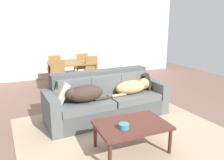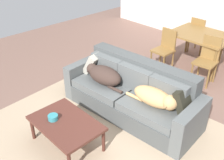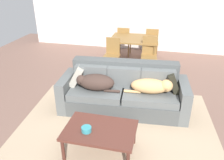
{
  "view_description": "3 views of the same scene",
  "coord_description": "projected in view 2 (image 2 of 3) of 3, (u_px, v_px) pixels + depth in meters",
  "views": [
    {
      "loc": [
        -1.59,
        -3.56,
        1.8
      ],
      "look_at": [
        0.01,
        0.27,
        0.74
      ],
      "focal_mm": 35.3,
      "sensor_mm": 36.0,
      "label": 1
    },
    {
      "loc": [
        2.34,
        -2.57,
        2.81
      ],
      "look_at": [
        -0.29,
        -0.04,
        0.68
      ],
      "focal_mm": 42.9,
      "sensor_mm": 36.0,
      "label": 2
    },
    {
      "loc": [
        0.55,
        -3.52,
        2.48
      ],
      "look_at": [
        -0.3,
        0.1,
        0.66
      ],
      "focal_mm": 36.72,
      "sensor_mm": 36.0,
      "label": 3
    }
  ],
  "objects": [
    {
      "name": "throw_pillow_by_left_arm",
      "position": [
        95.0,
        62.0,
        4.86
      ],
      "size": [
        0.37,
        0.44,
        0.41
      ],
      "primitive_type": "cube",
      "rotation": [
        0.0,
        0.51,
        0.17
      ],
      "color": "#A9A394",
      "rests_on": "couch"
    },
    {
      "name": "couch",
      "position": [
        132.0,
        94.0,
        4.45
      ],
      "size": [
        2.42,
        1.03,
        0.91
      ],
      "rotation": [
        0.0,
        0.0,
        0.08
      ],
      "color": "#484B4B",
      "rests_on": "ground"
    },
    {
      "name": "dining_chair_far_left",
      "position": [
        199.0,
        34.0,
        6.5
      ],
      "size": [
        0.4,
        0.4,
        0.89
      ],
      "rotation": [
        0.0,
        0.0,
        3.13
      ],
      "color": "olive",
      "rests_on": "ground"
    },
    {
      "name": "area_rug",
      "position": [
        102.0,
        130.0,
        4.2
      ],
      "size": [
        3.57,
        3.06,
        0.01
      ],
      "primitive_type": "cube",
      "rotation": [
        0.0,
        0.0,
        0.08
      ],
      "color": "tan",
      "rests_on": "ground"
    },
    {
      "name": "dining_chair_near_left",
      "position": [
        165.0,
        47.0,
        5.82
      ],
      "size": [
        0.4,
        0.4,
        0.87
      ],
      "rotation": [
        0.0,
        0.0,
        -0.0
      ],
      "color": "olive",
      "rests_on": "ground"
    },
    {
      "name": "dog_on_right_cushion",
      "position": [
        156.0,
        98.0,
        3.94
      ],
      "size": [
        0.85,
        0.36,
        0.28
      ],
      "rotation": [
        0.0,
        0.0,
        0.08
      ],
      "color": "tan",
      "rests_on": "couch"
    },
    {
      "name": "coffee_table",
      "position": [
        66.0,
        125.0,
        3.75
      ],
      "size": [
        1.02,
        0.68,
        0.42
      ],
      "color": "#552B22",
      "rests_on": "ground"
    },
    {
      "name": "dog_on_left_cushion",
      "position": [
        104.0,
        75.0,
        4.52
      ],
      "size": [
        0.82,
        0.42,
        0.3
      ],
      "rotation": [
        0.0,
        0.0,
        0.08
      ],
      "color": "#3C2C26",
      "rests_on": "couch"
    },
    {
      "name": "dining_table",
      "position": [
        201.0,
        37.0,
        5.8
      ],
      "size": [
        1.28,
        1.0,
        0.75
      ],
      "color": "olive",
      "rests_on": "ground"
    },
    {
      "name": "ground_plane",
      "position": [
        126.0,
        121.0,
        4.41
      ],
      "size": [
        10.0,
        10.0,
        0.0
      ],
      "primitive_type": "plane",
      "color": "brown"
    },
    {
      "name": "bowl_on_coffee_table",
      "position": [
        53.0,
        117.0,
        3.76
      ],
      "size": [
        0.14,
        0.14,
        0.07
      ],
      "primitive_type": "cylinder",
      "color": "teal",
      "rests_on": "coffee_table"
    },
    {
      "name": "throw_pillow_by_right_arm",
      "position": [
        185.0,
        100.0,
        3.82
      ],
      "size": [
        0.29,
        0.41,
        0.4
      ],
      "primitive_type": "cube",
      "rotation": [
        0.0,
        -0.4,
        0.1
      ],
      "color": "black",
      "rests_on": "couch"
    },
    {
      "name": "dining_chair_near_right",
      "position": [
        207.0,
        58.0,
        5.26
      ],
      "size": [
        0.44,
        0.44,
        0.95
      ],
      "rotation": [
        0.0,
        0.0,
        0.1
      ],
      "color": "olive",
      "rests_on": "ground"
    }
  ]
}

